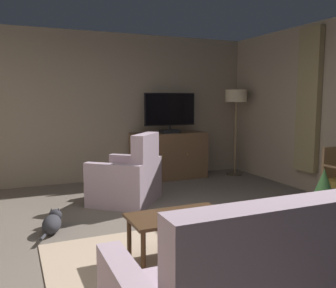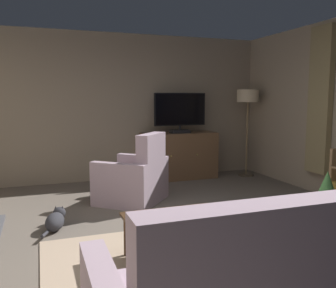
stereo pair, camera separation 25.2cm
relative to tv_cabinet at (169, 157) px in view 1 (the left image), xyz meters
The scene contains 12 objects.
ground_plane 3.28m from the tv_cabinet, 109.67° to the right, with size 6.20×7.32×0.04m, color #665B51.
wall_back 1.48m from the tv_cabinet, 162.26° to the left, with size 6.20×0.10×2.71m, color gray.
curtain_panel_far 2.68m from the tv_cabinet, 47.91° to the right, with size 0.10×0.44×2.27m, color #8E7F56.
rug_central 3.71m from the tv_cabinet, 112.31° to the right, with size 2.28×1.92×0.01m, color tan.
tv_cabinet is the anchor object (origin of this frame).
television 0.86m from the tv_cabinet, 90.00° to the right, with size 1.00×0.20×0.75m.
coffee_table 3.53m from the tv_cabinet, 112.00° to the right, with size 0.94×0.51×0.43m.
tv_remote 3.58m from the tv_cabinet, 107.69° to the right, with size 0.17×0.05×0.02m, color black.
armchair_near_window 1.75m from the tv_cabinet, 133.37° to the right, with size 1.23×1.24×1.03m.
potted_plant_small_fern_corner 3.51m from the tv_cabinet, 85.42° to the right, with size 0.41×0.41×0.79m.
cat 3.15m from the tv_cabinet, 138.58° to the right, with size 0.31×0.66×0.22m.
floor_lamp 1.69m from the tv_cabinet, ahead, with size 0.42×0.42×1.69m.
Camera 1 is at (-1.63, -3.25, 1.53)m, focal length 38.99 mm.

